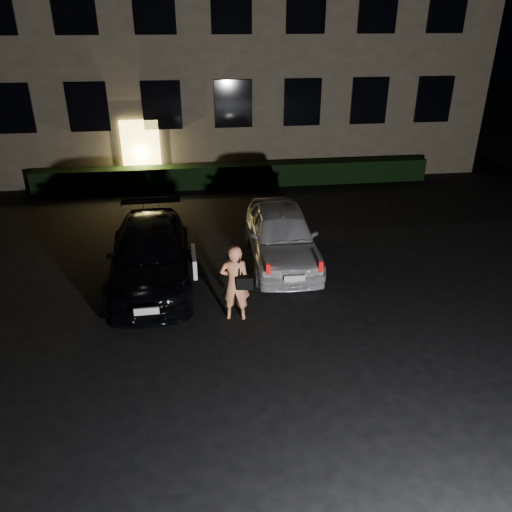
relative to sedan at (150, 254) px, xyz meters
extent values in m
plane|color=black|center=(2.79, -3.29, -0.69)|extent=(80.00, 80.00, 0.00)
cube|color=brown|center=(2.79, 11.71, 5.31)|extent=(20.00, 8.00, 12.00)
cube|color=#FFDF64|center=(-0.71, 7.65, 0.56)|extent=(1.40, 0.10, 2.50)
cube|color=black|center=(-5.01, 7.65, 2.31)|extent=(1.40, 0.10, 1.70)
cube|color=black|center=(-2.41, 7.65, 2.31)|extent=(1.40, 0.10, 1.70)
cube|color=black|center=(0.19, 7.65, 2.31)|extent=(1.40, 0.10, 1.70)
cube|color=black|center=(2.79, 7.65, 2.31)|extent=(1.40, 0.10, 1.70)
cube|color=black|center=(5.39, 7.65, 2.31)|extent=(1.40, 0.10, 1.70)
cube|color=black|center=(7.99, 7.65, 2.31)|extent=(1.40, 0.10, 1.70)
cube|color=black|center=(10.59, 7.65, 2.31)|extent=(1.40, 0.10, 1.70)
cube|color=black|center=(-2.41, 7.65, 5.51)|extent=(1.40, 0.10, 1.70)
cube|color=black|center=(0.19, 7.65, 5.51)|extent=(1.40, 0.10, 1.70)
cube|color=black|center=(2.79, 7.65, 5.51)|extent=(1.40, 0.10, 1.70)
cube|color=black|center=(5.39, 7.65, 5.51)|extent=(1.40, 0.10, 1.70)
cube|color=black|center=(7.99, 7.65, 5.51)|extent=(1.40, 0.10, 1.70)
cube|color=black|center=(10.59, 7.65, 5.51)|extent=(1.40, 0.10, 1.70)
cube|color=black|center=(2.79, 7.21, -0.27)|extent=(15.00, 0.70, 0.85)
imported|color=black|center=(0.00, 0.00, 0.00)|extent=(2.06, 4.83, 1.39)
cube|color=white|center=(1.06, -0.85, 0.16)|extent=(0.11, 0.99, 0.46)
cube|color=silver|center=(0.06, -2.48, -0.09)|extent=(0.51, 0.06, 0.16)
imported|color=silver|center=(3.40, 0.69, 0.04)|extent=(1.88, 4.36, 1.47)
cube|color=red|center=(2.72, -1.35, 0.11)|extent=(0.09, 0.06, 0.24)
cube|color=red|center=(3.94, -1.39, 0.11)|extent=(0.09, 0.06, 0.24)
cube|color=silver|center=(3.33, -1.42, -0.14)|extent=(0.49, 0.06, 0.14)
imported|color=#FF9B69|center=(1.90, -2.01, 0.18)|extent=(0.68, 0.49, 1.75)
cube|color=black|center=(2.10, -2.15, 0.25)|extent=(0.37, 0.20, 0.28)
cube|color=black|center=(1.99, -2.10, 0.64)|extent=(0.05, 0.06, 0.54)
camera|label=1|loc=(1.13, -11.26, 5.36)|focal=35.00mm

